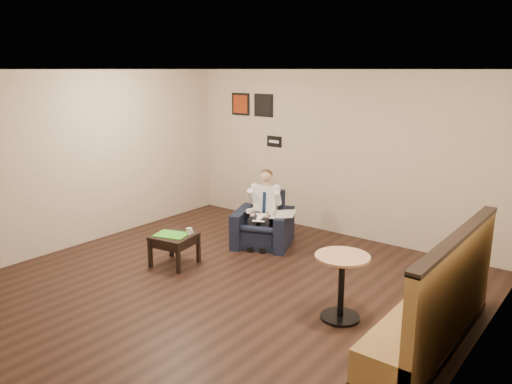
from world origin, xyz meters
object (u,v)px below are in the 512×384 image
Objects in this scene: seated_man at (261,212)px; side_table at (175,250)px; green_folder at (171,235)px; smartphone at (183,232)px; cafe_table at (341,287)px; armchair at (263,220)px; banquette at (431,289)px; coffee_mug at (189,231)px.

seated_man is 1.52m from side_table.
smartphone is at bearing 76.15° from green_folder.
side_table is 3.93× the size of smartphone.
seated_man is 2.55m from cafe_table.
green_folder is at bearing -103.96° from smartphone.
green_folder is (-0.54, -1.50, 0.04)m from armchair.
banquette is at bearing 2.89° from cafe_table.
green_folder is 0.20m from smartphone.
smartphone is at bearing 177.17° from cafe_table.
coffee_mug is 0.68× the size of smartphone.
cafe_table is at bearing 1.28° from green_folder.
coffee_mug is 3.54m from banquette.
coffee_mug is at bearing 43.81° from green_folder.
banquette is at bearing -46.10° from armchair.
smartphone is (-0.49, -1.31, 0.04)m from armchair.
coffee_mug is 0.13× the size of cafe_table.
coffee_mug reaches higher than side_table.
seated_man reaches higher than armchair.
coffee_mug reaches higher than smartphone.
smartphone is (0.05, 0.19, -0.00)m from green_folder.
seated_man is at bearing 67.60° from green_folder.
side_table is at bearing 43.81° from green_folder.
seated_man is at bearing 148.24° from cafe_table.
banquette is (3.54, -0.07, 0.12)m from coffee_mug.
side_table is 0.72× the size of cafe_table.
green_folder is 4.74× the size of coffee_mug.
seated_man is at bearing -90.00° from armchair.
smartphone is (-0.14, 0.02, -0.04)m from coffee_mug.
seated_man is 12.02× the size of coffee_mug.
banquette is (3.73, 0.11, 0.16)m from green_folder.
armchair reaches higher than side_table.
green_folder is (-0.58, -1.40, -0.12)m from seated_man.
side_table is 0.24m from green_folder.
armchair is at bearing 90.00° from seated_man.
coffee_mug is at bearing -7.10° from smartphone.
cafe_table is at bearing -2.95° from smartphone.
armchair is at bearing 75.23° from coffee_mug.
banquette reaches higher than side_table.
cafe_table is at bearing -55.70° from armchair.
coffee_mug is at bearing 177.39° from cafe_table.
cafe_table reaches higher than coffee_mug.
seated_man is at bearing 157.73° from banquette.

